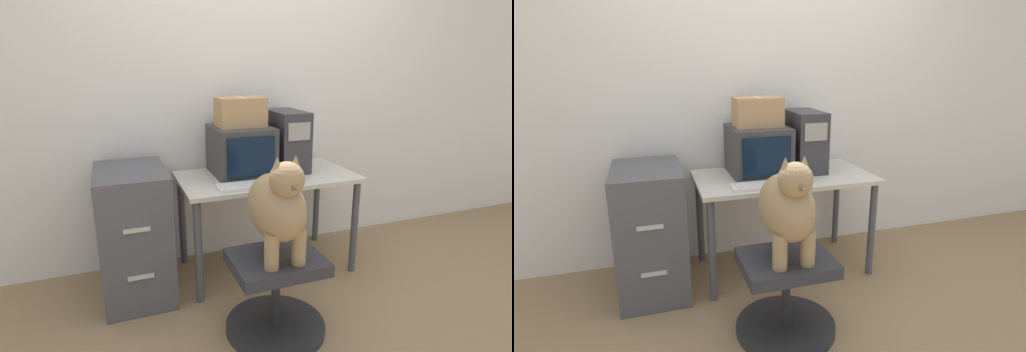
# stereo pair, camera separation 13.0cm
# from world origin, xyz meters

# --- Properties ---
(ground_plane) EXTENTS (12.00, 12.00, 0.00)m
(ground_plane) POSITION_xyz_m (0.00, 0.00, 0.00)
(ground_plane) COLOR #937551
(wall_back) EXTENTS (8.00, 0.05, 2.60)m
(wall_back) POSITION_xyz_m (0.00, 0.73, 1.30)
(wall_back) COLOR silver
(wall_back) RESTS_ON ground_plane
(desk) EXTENTS (1.24, 0.66, 0.72)m
(desk) POSITION_xyz_m (0.00, 0.33, 0.63)
(desk) COLOR beige
(desk) RESTS_ON ground_plane
(crt_monitor) EXTENTS (0.40, 0.45, 0.34)m
(crt_monitor) POSITION_xyz_m (-0.16, 0.42, 0.89)
(crt_monitor) COLOR #383838
(crt_monitor) RESTS_ON desk
(pc_tower) EXTENTS (0.22, 0.41, 0.43)m
(pc_tower) POSITION_xyz_m (0.19, 0.43, 0.94)
(pc_tower) COLOR #333338
(pc_tower) RESTS_ON desk
(keyboard) EXTENTS (0.46, 0.15, 0.03)m
(keyboard) POSITION_xyz_m (-0.19, 0.10, 0.73)
(keyboard) COLOR silver
(keyboard) RESTS_ON desk
(computer_mouse) EXTENTS (0.06, 0.04, 0.04)m
(computer_mouse) POSITION_xyz_m (0.11, 0.12, 0.74)
(computer_mouse) COLOR #333333
(computer_mouse) RESTS_ON desk
(office_chair) EXTENTS (0.57, 0.57, 0.46)m
(office_chair) POSITION_xyz_m (-0.23, -0.37, 0.23)
(office_chair) COLOR #262628
(office_chair) RESTS_ON ground_plane
(dog) EXTENTS (0.28, 0.49, 0.59)m
(dog) POSITION_xyz_m (-0.23, -0.38, 0.77)
(dog) COLOR #9E7F56
(dog) RESTS_ON office_chair
(filing_cabinet) EXTENTS (0.43, 0.63, 0.85)m
(filing_cabinet) POSITION_xyz_m (-0.93, 0.31, 0.43)
(filing_cabinet) COLOR #4C4C51
(filing_cabinet) RESTS_ON ground_plane
(cardboard_box) EXTENTS (0.32, 0.22, 0.20)m
(cardboard_box) POSITION_xyz_m (-0.16, 0.43, 1.16)
(cardboard_box) COLOR tan
(cardboard_box) RESTS_ON crt_monitor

